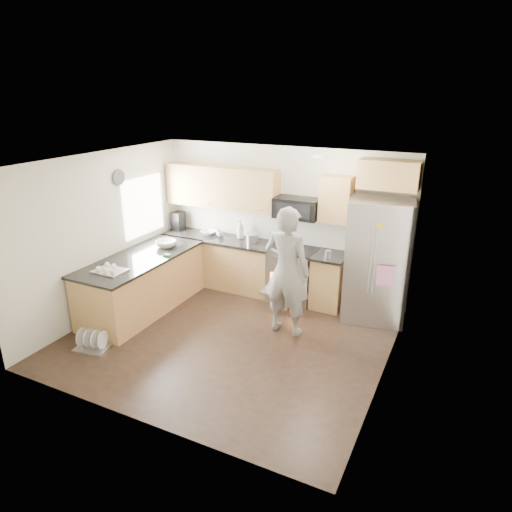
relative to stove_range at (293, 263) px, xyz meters
The scene contains 8 objects.
ground 1.86m from the stove_range, 101.69° to the right, with size 4.50×4.50×0.00m, color black.
room_shell 1.99m from the stove_range, 103.00° to the right, with size 4.54×4.04×2.62m.
back_cabinet_run 0.98m from the stove_range, behind, with size 4.45×0.64×2.50m.
peninsula 2.56m from the stove_range, 145.48° to the right, with size 0.96×2.36×1.04m.
stove_range is the anchor object (origin of this frame).
refrigerator 1.45m from the stove_range, ahead, with size 1.07×0.90×1.95m.
person 1.20m from the stove_range, 73.21° to the right, with size 0.71×0.47×1.96m, color gray.
dish_rack 3.45m from the stove_range, 125.07° to the right, with size 0.54×0.47×0.29m.
Camera 1 is at (2.99, -5.16, 3.50)m, focal length 32.00 mm.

